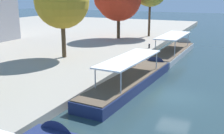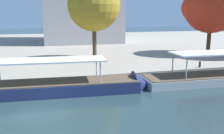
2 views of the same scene
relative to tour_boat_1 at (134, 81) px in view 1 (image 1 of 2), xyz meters
name	(u,v)px [view 1 (image 1 of 2)]	position (x,y,z in m)	size (l,w,h in m)	color
ground_plane	(175,97)	(-1.63, -4.09, -0.39)	(220.00, 220.00, 0.00)	#23383D
tour_boat_1	(134,81)	(0.00, 0.00, 0.00)	(15.16, 3.66, 3.67)	navy
tour_boat_2	(174,52)	(14.86, -0.46, -0.11)	(15.04, 3.45, 4.00)	#9EA3A8
mooring_bollard_0	(149,46)	(14.29, 3.00, 0.59)	(0.25, 0.25, 0.65)	#2D2D33
tree_2	(62,2)	(4.49, 10.49, 6.72)	(6.30, 6.30, 9.71)	#4C3823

